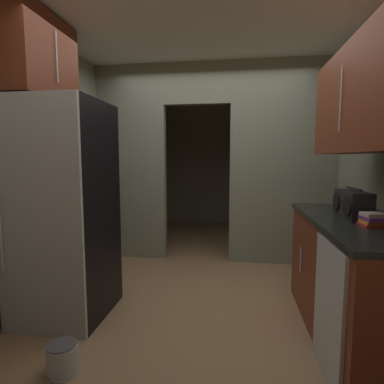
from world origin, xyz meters
name	(u,v)px	position (x,y,z in m)	size (l,w,h in m)	color
ground	(200,307)	(0.00, 0.00, 0.00)	(20.00, 20.00, 0.00)	#93704C
kitchen_overhead_slab	(206,28)	(0.00, 0.42, 2.66)	(3.57, 6.78, 0.06)	silver
kitchen_partition	(217,158)	(0.06, 1.39, 1.39)	(3.17, 0.12, 2.63)	gray
adjoining_room_shell	(220,162)	(0.00, 3.16, 1.31)	(3.17, 2.61, 2.63)	gray
refrigerator	(65,211)	(-1.15, -0.29, 0.93)	(0.71, 0.79, 1.87)	black
lower_cabinet_run	(357,280)	(1.24, -0.35, 0.47)	(0.69, 1.68, 0.93)	maroon
dishwasher	(328,312)	(0.90, -0.82, 0.44)	(0.02, 0.56, 0.87)	#B7BABC
upper_cabinet_counterside	(368,98)	(1.24, -0.35, 1.81)	(0.36, 1.51, 0.77)	maroon
upper_cabinet_fridgeside	(37,58)	(-1.40, -0.19, 2.25)	(0.36, 0.78, 0.71)	maroon
boombox	(353,204)	(1.20, -0.26, 1.04)	(0.17, 0.42, 0.23)	black
book_stack	(372,220)	(1.22, -0.57, 0.98)	(0.14, 0.17, 0.09)	red
paint_can	(63,358)	(-0.77, -1.02, 0.10)	(0.20, 0.20, 0.20)	silver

